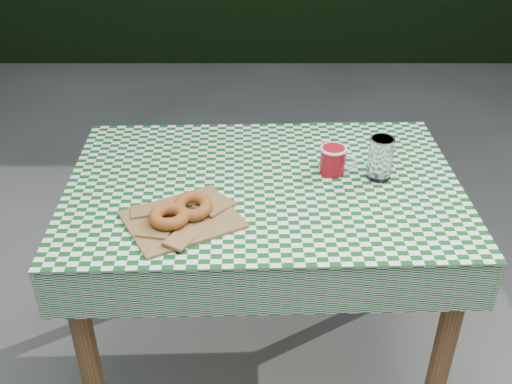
{
  "coord_description": "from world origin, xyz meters",
  "views": [
    {
      "loc": [
        0.13,
        -1.59,
        1.67
      ],
      "look_at": [
        0.13,
        -0.21,
        0.79
      ],
      "focal_mm": 42.2,
      "sensor_mm": 36.0,
      "label": 1
    }
  ],
  "objects_px": {
    "paper_bag": "(182,219)",
    "drinking_glass": "(380,158)",
    "coffee_mug": "(333,160)",
    "table": "(263,283)"
  },
  "relations": [
    {
      "from": "paper_bag",
      "to": "coffee_mug",
      "type": "height_order",
      "value": "coffee_mug"
    },
    {
      "from": "coffee_mug",
      "to": "table",
      "type": "bearing_deg",
      "value": -149.55
    },
    {
      "from": "table",
      "to": "drinking_glass",
      "type": "relative_size",
      "value": 8.74
    },
    {
      "from": "table",
      "to": "coffee_mug",
      "type": "bearing_deg",
      "value": 14.55
    },
    {
      "from": "paper_bag",
      "to": "drinking_glass",
      "type": "bearing_deg",
      "value": 21.93
    },
    {
      "from": "paper_bag",
      "to": "drinking_glass",
      "type": "xyz_separation_m",
      "value": [
        0.55,
        0.22,
        0.06
      ]
    },
    {
      "from": "coffee_mug",
      "to": "drinking_glass",
      "type": "relative_size",
      "value": 1.16
    },
    {
      "from": "paper_bag",
      "to": "drinking_glass",
      "type": "distance_m",
      "value": 0.6
    },
    {
      "from": "paper_bag",
      "to": "drinking_glass",
      "type": "height_order",
      "value": "drinking_glass"
    },
    {
      "from": "paper_bag",
      "to": "table",
      "type": "bearing_deg",
      "value": 41.5
    }
  ]
}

